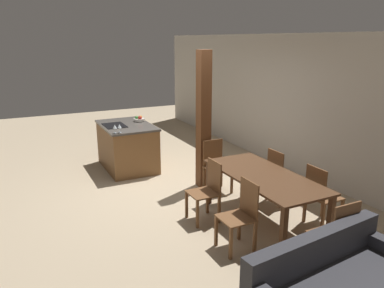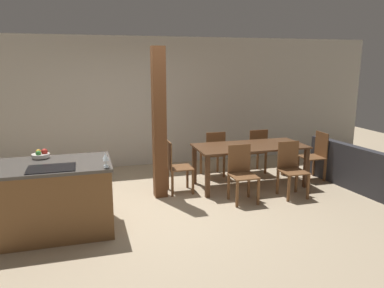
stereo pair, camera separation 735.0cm
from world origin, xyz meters
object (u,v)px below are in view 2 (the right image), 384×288
(dining_chair_far_left, at_px, (214,153))
(dining_chair_foot_end, at_px, (315,155))
(fruit_bowl, at_px, (41,155))
(wine_glass_near, at_px, (106,158))
(dining_chair_near_left, at_px, (242,172))
(dining_chair_head_end, at_px, (176,166))
(timber_post, at_px, (159,124))
(dining_chair_near_right, at_px, (291,168))
(dining_chair_far_right, at_px, (256,150))
(couch, at_px, (361,171))
(wine_glass_middle, at_px, (105,156))
(kitchen_island, at_px, (56,198))
(dining_table, at_px, (250,150))

(dining_chair_far_left, bearing_deg, dining_chair_foot_end, 159.54)
(fruit_bowl, bearing_deg, dining_chair_far_left, 25.08)
(fruit_bowl, xyz_separation_m, wine_glass_near, (0.81, -0.73, 0.08))
(dining_chair_near_left, distance_m, dining_chair_head_end, 1.13)
(fruit_bowl, distance_m, timber_post, 1.85)
(dining_chair_near_right, bearing_deg, dining_chair_head_end, 159.54)
(dining_chair_far_right, height_order, couch, dining_chair_far_right)
(dining_chair_foot_end, bearing_deg, fruit_bowl, -81.54)
(wine_glass_middle, xyz_separation_m, dining_chair_near_right, (3.01, 0.68, -0.58))
(couch, bearing_deg, dining_chair_far_left, 56.85)
(dining_chair_far_right, xyz_separation_m, dining_chair_head_end, (-1.80, -0.67, 0.00))
(timber_post, bearing_deg, fruit_bowl, -160.71)
(dining_chair_far_left, distance_m, dining_chair_far_right, 0.88)
(kitchen_island, height_order, dining_chair_far_left, kitchen_island)
(wine_glass_middle, relative_size, dining_chair_far_left, 0.18)
(couch, bearing_deg, dining_chair_far_right, 44.82)
(wine_glass_near, distance_m, dining_chair_foot_end, 4.22)
(kitchen_island, xyz_separation_m, dining_table, (3.21, 1.04, 0.18))
(dining_chair_far_left, bearing_deg, fruit_bowl, 25.08)
(kitchen_island, distance_m, dining_chair_foot_end, 4.68)
(kitchen_island, bearing_deg, fruit_bowl, 116.93)
(dining_chair_near_right, distance_m, dining_chair_foot_end, 1.13)
(kitchen_island, xyz_separation_m, fruit_bowl, (-0.17, 0.33, 0.51))
(dining_chair_near_right, xyz_separation_m, dining_chair_far_left, (-0.88, 1.34, 0.00))
(dining_chair_far_right, bearing_deg, dining_chair_far_left, 0.00)
(kitchen_island, relative_size, dining_chair_head_end, 1.60)
(wine_glass_near, height_order, dining_table, wine_glass_near)
(fruit_bowl, xyz_separation_m, timber_post, (1.73, 0.61, 0.24))
(dining_table, height_order, couch, couch)
(dining_chair_near_left, height_order, couch, dining_chair_near_left)
(dining_chair_far_left, relative_size, dining_chair_foot_end, 1.00)
(dining_chair_near_left, relative_size, dining_chair_far_left, 1.00)
(wine_glass_middle, xyz_separation_m, timber_post, (0.92, 1.25, 0.16))
(couch, bearing_deg, timber_post, 76.80)
(kitchen_island, height_order, fruit_bowl, fruit_bowl)
(wine_glass_near, xyz_separation_m, timber_post, (0.92, 1.34, 0.16))
(wine_glass_near, bearing_deg, fruit_bowl, 137.78)
(fruit_bowl, height_order, dining_chair_near_right, fruit_bowl)
(dining_chair_near_right, bearing_deg, dining_chair_foot_end, 36.25)
(kitchen_island, height_order, wine_glass_near, wine_glass_near)
(dining_chair_far_right, distance_m, dining_chair_foot_end, 1.13)
(wine_glass_middle, xyz_separation_m, dining_chair_foot_end, (3.92, 1.35, -0.58))
(dining_chair_near_left, bearing_deg, wine_glass_near, -160.13)
(kitchen_island, distance_m, dining_chair_near_right, 3.67)
(dining_chair_near_left, distance_m, dining_chair_far_left, 1.34)
(dining_chair_far_right, bearing_deg, wine_glass_middle, 33.89)
(dining_chair_foot_end, bearing_deg, dining_chair_head_end, -90.00)
(wine_glass_middle, bearing_deg, couch, 10.05)
(kitchen_island, relative_size, dining_chair_foot_end, 1.60)
(couch, xyz_separation_m, timber_post, (-3.58, 0.45, 0.95))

